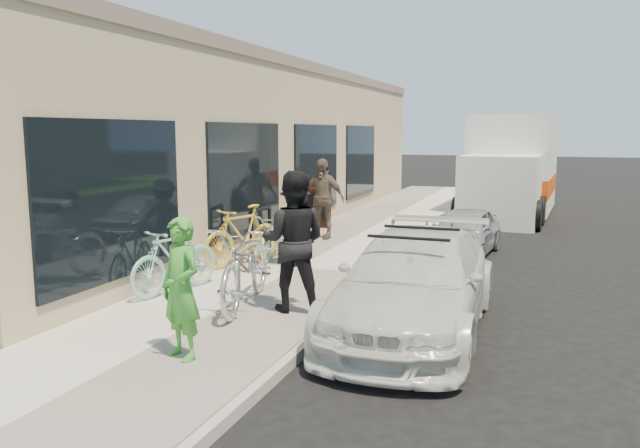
% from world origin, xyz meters
% --- Properties ---
extents(ground, '(120.00, 120.00, 0.00)m').
position_xyz_m(ground, '(0.00, 0.00, 0.00)').
color(ground, black).
rests_on(ground, ground).
extents(sidewalk, '(3.00, 34.00, 0.15)m').
position_xyz_m(sidewalk, '(-2.00, 3.00, 0.07)').
color(sidewalk, beige).
rests_on(sidewalk, ground).
extents(curb, '(0.12, 34.00, 0.13)m').
position_xyz_m(curb, '(-0.45, 3.00, 0.07)').
color(curb, '#A49F96').
rests_on(curb, ground).
extents(storefront, '(3.60, 20.00, 4.22)m').
position_xyz_m(storefront, '(-5.24, 7.99, 2.12)').
color(storefront, '#C7AB8A').
rests_on(storefront, ground).
extents(bike_rack, '(0.16, 0.67, 0.95)m').
position_xyz_m(bike_rack, '(-2.98, 3.56, 0.73)').
color(bike_rack, black).
rests_on(bike_rack, sidewalk).
extents(sandwich_board, '(0.79, 0.79, 1.00)m').
position_xyz_m(sandwich_board, '(-3.22, 7.42, 0.66)').
color(sandwich_board, black).
rests_on(sandwich_board, sidewalk).
extents(sedan_white, '(1.82, 4.35, 1.30)m').
position_xyz_m(sedan_white, '(0.57, 0.64, 0.63)').
color(sedan_white, silver).
rests_on(sedan_white, ground).
extents(sedan_silver, '(1.43, 3.00, 0.99)m').
position_xyz_m(sedan_silver, '(0.54, 5.86, 0.49)').
color(sedan_silver, '#AAA9AF').
rests_on(sedan_silver, ground).
extents(moving_truck, '(2.64, 6.23, 3.00)m').
position_xyz_m(moving_truck, '(1.06, 12.68, 1.33)').
color(moving_truck, silver).
rests_on(moving_truck, ground).
extents(tandem_bike, '(1.18, 2.29, 1.15)m').
position_xyz_m(tandem_bike, '(-1.73, 0.49, 0.72)').
color(tandem_bike, silver).
rests_on(tandem_bike, sidewalk).
extents(woman_rider, '(0.65, 0.55, 1.51)m').
position_xyz_m(woman_rider, '(-1.47, -1.55, 0.91)').
color(woman_rider, green).
rests_on(woman_rider, sidewalk).
extents(man_standing, '(1.04, 0.88, 1.88)m').
position_xyz_m(man_standing, '(-1.05, 0.52, 1.09)').
color(man_standing, black).
rests_on(man_standing, sidewalk).
extents(cruiser_bike_a, '(0.89, 1.74, 1.01)m').
position_xyz_m(cruiser_bike_a, '(-3.06, 0.77, 0.65)').
color(cruiser_bike_a, '#82C3B7').
rests_on(cruiser_bike_a, sidewalk).
extents(cruiser_bike_b, '(0.79, 1.69, 0.85)m').
position_xyz_m(cruiser_bike_b, '(-2.70, 3.59, 0.58)').
color(cruiser_bike_b, '#82C3B7').
rests_on(cruiser_bike_b, sidewalk).
extents(cruiser_bike_c, '(1.11, 1.85, 1.07)m').
position_xyz_m(cruiser_bike_c, '(-3.01, 2.88, 0.69)').
color(cruiser_bike_c, gold).
rests_on(cruiser_bike_c, sidewalk).
extents(bystander_a, '(1.11, 0.97, 1.49)m').
position_xyz_m(bystander_a, '(-2.09, 3.12, 0.89)').
color(bystander_a, black).
rests_on(bystander_a, sidewalk).
extents(bystander_b, '(1.07, 0.49, 1.79)m').
position_xyz_m(bystander_b, '(-2.62, 6.01, 1.04)').
color(bystander_b, brown).
rests_on(bystander_b, sidewalk).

